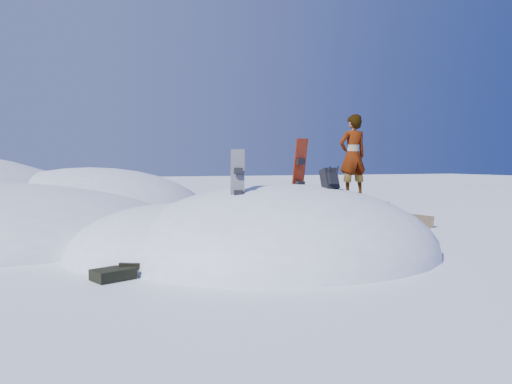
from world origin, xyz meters
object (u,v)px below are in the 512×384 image
object	(u,v)px
snowboard_dark	(238,185)
person	(353,155)
snowboard_red	(299,175)
backpack	(330,179)

from	to	relation	value
snowboard_dark	person	distance (m)	3.27
snowboard_red	snowboard_dark	bearing A→B (deg)	-170.18
snowboard_red	snowboard_dark	size ratio (longest dim) A/B	1.17
snowboard_red	snowboard_dark	world-z (taller)	snowboard_red
backpack	snowboard_red	bearing A→B (deg)	117.76
snowboard_red	person	distance (m)	1.50
snowboard_red	backpack	world-z (taller)	snowboard_red
snowboard_dark	person	bearing A→B (deg)	37.76
snowboard_red	person	size ratio (longest dim) A/B	0.88
snowboard_dark	backpack	bearing A→B (deg)	25.95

